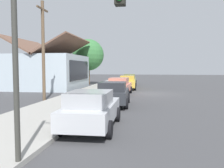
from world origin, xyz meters
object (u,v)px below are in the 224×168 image
at_px(car_mustard, 128,82).
at_px(shade_tree, 88,55).
at_px(fire_hydrant_red, 109,87).
at_px(utility_pole_wooden, 43,49).
at_px(car_coral, 120,86).
at_px(traffic_light_main, 56,27).
at_px(car_charcoal, 113,93).
at_px(car_olive, 130,80).
at_px(car_silver, 92,109).

xyz_separation_m(car_mustard, shade_tree, (7.03, 6.42, 3.53)).
bearing_deg(fire_hydrant_red, utility_pole_wooden, 148.53).
bearing_deg(car_coral, shade_tree, 27.39).
xyz_separation_m(traffic_light_main, fire_hydrant_red, (18.28, 1.66, -2.99)).
relative_size(traffic_light_main, utility_pole_wooden, 0.69).
bearing_deg(car_charcoal, shade_tree, 16.56).
distance_m(car_mustard, shade_tree, 10.15).
bearing_deg(car_olive, car_coral, 177.14).
bearing_deg(car_silver, utility_pole_wooden, 34.91).
relative_size(car_olive, shade_tree, 0.67).
distance_m(traffic_light_main, utility_pole_wooden, 13.04).
distance_m(car_coral, car_mustard, 5.61).
height_order(car_silver, fire_hydrant_red, car_silver).
height_order(car_charcoal, utility_pole_wooden, utility_pole_wooden).
height_order(car_olive, shade_tree, shade_tree).
relative_size(car_silver, fire_hydrant_red, 6.30).
bearing_deg(car_silver, car_charcoal, -1.17).
relative_size(shade_tree, utility_pole_wooden, 0.89).
height_order(shade_tree, utility_pole_wooden, utility_pole_wooden).
bearing_deg(car_silver, car_olive, -0.38).
xyz_separation_m(shade_tree, traffic_light_main, (-28.95, -6.50, -0.85)).
bearing_deg(shade_tree, car_charcoal, -161.17).
distance_m(shade_tree, traffic_light_main, 29.68).
xyz_separation_m(car_silver, traffic_light_main, (-4.01, -0.09, 2.68)).
xyz_separation_m(car_silver, shade_tree, (24.93, 6.41, 3.53)).
relative_size(car_silver, car_mustard, 0.95).
bearing_deg(car_coral, car_mustard, -1.33).
relative_size(car_charcoal, car_mustard, 0.94).
xyz_separation_m(car_charcoal, car_mustard, (11.86, 0.03, 0.00)).
xyz_separation_m(car_olive, fire_hydrant_red, (-9.59, 1.37, -0.32)).
relative_size(car_coral, traffic_light_main, 0.88).
bearing_deg(utility_pole_wooden, traffic_light_main, -154.27).
bearing_deg(fire_hydrant_red, traffic_light_main, -174.81).
height_order(car_charcoal, car_coral, same).
height_order(car_mustard, car_olive, same).
distance_m(car_coral, shade_tree, 14.49).
height_order(car_coral, car_olive, same).
bearing_deg(fire_hydrant_red, shade_tree, 24.42).
relative_size(shade_tree, fire_hydrant_red, 9.41).
relative_size(car_silver, car_coral, 0.98).
relative_size(car_charcoal, shade_tree, 0.66).
bearing_deg(car_mustard, fire_hydrant_red, 154.00).
height_order(car_charcoal, car_olive, same).
relative_size(car_charcoal, utility_pole_wooden, 0.59).
xyz_separation_m(car_mustard, fire_hydrant_red, (-3.63, 1.57, -0.32)).
height_order(car_silver, shade_tree, shade_tree).
height_order(shade_tree, fire_hydrant_red, shade_tree).
height_order(car_charcoal, traffic_light_main, traffic_light_main).
xyz_separation_m(shade_tree, fire_hydrant_red, (-10.67, -4.84, -3.85)).
relative_size(car_silver, car_olive, 1.00).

